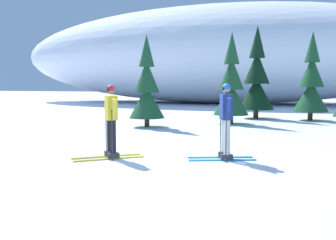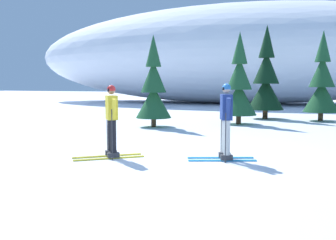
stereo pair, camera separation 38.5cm
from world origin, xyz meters
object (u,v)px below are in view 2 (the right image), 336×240
skier_yellow_jacket (111,120)px  pine_tree_center (266,80)px  pine_tree_far_left (154,89)px  pine_tree_center_right (322,83)px  pine_tree_center_left (239,86)px  skier_navy_jacket (226,120)px

skier_yellow_jacket → pine_tree_center: size_ratio=0.38×
pine_tree_far_left → pine_tree_center_right: 8.37m
skier_yellow_jacket → pine_tree_far_left: (-1.38, 6.44, 0.66)m
skier_yellow_jacket → pine_tree_center_left: 8.93m
pine_tree_far_left → pine_tree_center: 6.65m
pine_tree_far_left → pine_tree_center_right: size_ratio=0.88×
skier_yellow_jacket → skier_navy_jacket: bearing=13.2°
pine_tree_far_left → pine_tree_center_right: (6.75, 4.95, 0.21)m
skier_yellow_jacket → pine_tree_center_left: size_ratio=0.44×
pine_tree_far_left → pine_tree_center_left: bearing=35.3°
pine_tree_center → pine_tree_center_right: 2.65m
pine_tree_center → pine_tree_center_right: bearing=-5.8°
skier_navy_jacket → pine_tree_far_left: 7.14m
pine_tree_far_left → pine_tree_center_left: pine_tree_center_left is taller
skier_navy_jacket → pine_tree_center: 11.07m
pine_tree_center_left → pine_tree_center: size_ratio=0.86×
skier_navy_jacket → skier_yellow_jacket: (-2.72, -0.64, -0.03)m
skier_navy_jacket → pine_tree_center_left: 8.15m
pine_tree_far_left → pine_tree_center: bearing=51.7°
pine_tree_center → skier_navy_jacket: bearing=-90.1°
skier_navy_jacket → pine_tree_center_right: bearing=76.2°
skier_yellow_jacket → pine_tree_far_left: 6.62m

